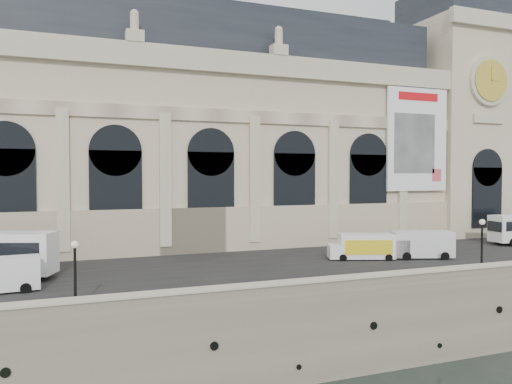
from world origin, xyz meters
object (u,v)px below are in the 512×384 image
van_c (418,245)px  box_truck (363,247)px  lamp_right (482,247)px  lamp_left (75,278)px

van_c → box_truck: 5.83m
van_c → lamp_right: 8.86m
lamp_left → lamp_right: 32.46m
box_truck → lamp_left: 29.22m
van_c → lamp_right: bearing=-93.1°
box_truck → lamp_right: bearing=-63.1°
box_truck → van_c: bearing=-14.0°
lamp_left → lamp_right: (32.46, 0.19, 0.13)m
van_c → lamp_left: 34.15m
lamp_left → lamp_right: lamp_right is taller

